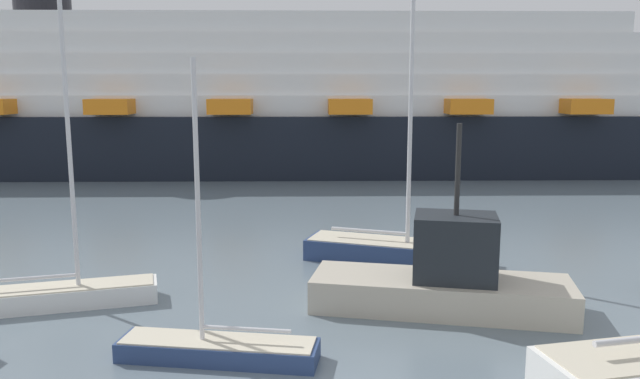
{
  "coord_description": "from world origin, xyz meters",
  "views": [
    {
      "loc": [
        0.62,
        -11.12,
        6.53
      ],
      "look_at": [
        0.0,
        16.84,
        1.84
      ],
      "focal_mm": 34.71,
      "sensor_mm": 36.0,
      "label": 1
    }
  ],
  "objects_px": {
    "sailboat_0": "(64,289)",
    "sailboat_4": "(394,246)",
    "sailboat_2": "(218,345)",
    "cruise_ship": "(238,105)",
    "fishing_boat_0": "(445,279)"
  },
  "relations": [
    {
      "from": "sailboat_0",
      "to": "sailboat_2",
      "type": "xyz_separation_m",
      "value": [
        5.29,
        -3.57,
        -0.16
      ]
    },
    {
      "from": "sailboat_0",
      "to": "fishing_boat_0",
      "type": "xyz_separation_m",
      "value": [
        11.34,
        -0.08,
        0.41
      ]
    },
    {
      "from": "sailboat_0",
      "to": "cruise_ship",
      "type": "xyz_separation_m",
      "value": [
        0.71,
        30.23,
        4.53
      ]
    },
    {
      "from": "sailboat_2",
      "to": "sailboat_4",
      "type": "distance_m",
      "value": 9.9
    },
    {
      "from": "sailboat_2",
      "to": "cruise_ship",
      "type": "relative_size",
      "value": 0.09
    },
    {
      "from": "sailboat_0",
      "to": "fishing_boat_0",
      "type": "relative_size",
      "value": 1.39
    },
    {
      "from": "sailboat_0",
      "to": "sailboat_4",
      "type": "relative_size",
      "value": 0.84
    },
    {
      "from": "sailboat_4",
      "to": "cruise_ship",
      "type": "relative_size",
      "value": 0.16
    },
    {
      "from": "sailboat_4",
      "to": "fishing_boat_0",
      "type": "height_order",
      "value": "sailboat_4"
    },
    {
      "from": "sailboat_0",
      "to": "cruise_ship",
      "type": "relative_size",
      "value": 0.13
    },
    {
      "from": "sailboat_4",
      "to": "fishing_boat_0",
      "type": "distance_m",
      "value": 5.14
    },
    {
      "from": "sailboat_2",
      "to": "cruise_ship",
      "type": "distance_m",
      "value": 34.44
    },
    {
      "from": "sailboat_2",
      "to": "cruise_ship",
      "type": "xyz_separation_m",
      "value": [
        -4.58,
        33.81,
        4.7
      ]
    },
    {
      "from": "sailboat_0",
      "to": "sailboat_4",
      "type": "bearing_deg",
      "value": 8.5
    },
    {
      "from": "fishing_boat_0",
      "to": "cruise_ship",
      "type": "xyz_separation_m",
      "value": [
        -10.63,
        30.31,
        4.12
      ]
    }
  ]
}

